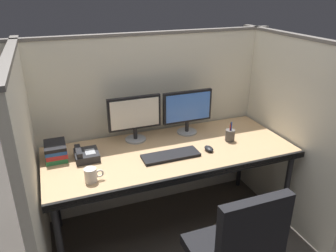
% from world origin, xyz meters
% --- Properties ---
extents(ground_plane, '(8.00, 8.00, 0.00)m').
position_xyz_m(ground_plane, '(0.00, 0.00, 0.00)').
color(ground_plane, '#423D38').
extents(cubicle_partition_rear, '(2.21, 0.06, 1.57)m').
position_xyz_m(cubicle_partition_rear, '(0.00, 0.74, 0.79)').
color(cubicle_partition_rear, beige).
rests_on(cubicle_partition_rear, ground).
extents(cubicle_partition_left, '(0.06, 1.41, 1.57)m').
position_xyz_m(cubicle_partition_left, '(-0.99, 0.20, 0.79)').
color(cubicle_partition_left, beige).
rests_on(cubicle_partition_left, ground).
extents(cubicle_partition_right, '(0.06, 1.41, 1.57)m').
position_xyz_m(cubicle_partition_right, '(0.99, 0.20, 0.79)').
color(cubicle_partition_right, beige).
rests_on(cubicle_partition_right, ground).
extents(desk, '(1.90, 0.80, 0.74)m').
position_xyz_m(desk, '(0.00, 0.29, 0.69)').
color(desk, tan).
rests_on(desk, ground).
extents(monitor_left, '(0.43, 0.17, 0.37)m').
position_xyz_m(monitor_left, '(-0.20, 0.56, 0.96)').
color(monitor_left, gray).
rests_on(monitor_left, desk).
extents(monitor_right, '(0.43, 0.17, 0.37)m').
position_xyz_m(monitor_right, '(0.25, 0.55, 0.96)').
color(monitor_right, gray).
rests_on(monitor_right, desk).
extents(keyboard_main, '(0.43, 0.15, 0.02)m').
position_xyz_m(keyboard_main, '(-0.04, 0.19, 0.75)').
color(keyboard_main, black).
rests_on(keyboard_main, desk).
extents(computer_mouse, '(0.06, 0.10, 0.04)m').
position_xyz_m(computer_mouse, '(0.27, 0.18, 0.76)').
color(computer_mouse, black).
rests_on(computer_mouse, desk).
extents(coffee_mug, '(0.13, 0.08, 0.09)m').
position_xyz_m(coffee_mug, '(-0.64, 0.07, 0.79)').
color(coffee_mug, silver).
rests_on(coffee_mug, desk).
extents(desk_phone, '(0.17, 0.19, 0.09)m').
position_xyz_m(desk_phone, '(-0.63, 0.39, 0.77)').
color(desk_phone, black).
rests_on(desk_phone, desk).
extents(pen_cup, '(0.08, 0.08, 0.17)m').
position_xyz_m(pen_cup, '(0.51, 0.28, 0.79)').
color(pen_cup, '#4C4742').
rests_on(pen_cup, desk).
extents(book_stack, '(0.15, 0.21, 0.12)m').
position_xyz_m(book_stack, '(-0.83, 0.47, 0.80)').
color(book_stack, '#26723F').
rests_on(book_stack, desk).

